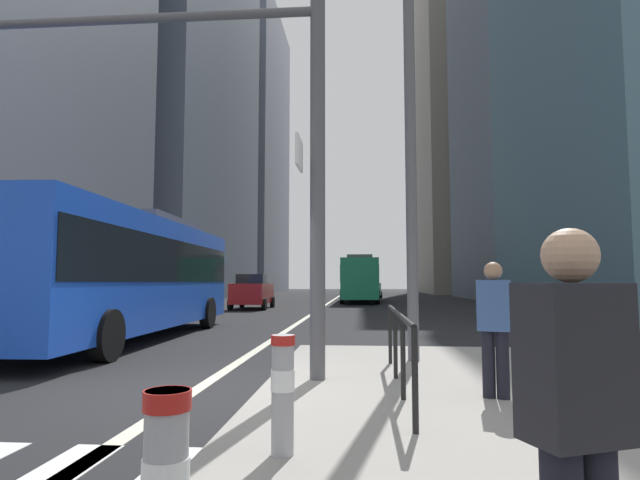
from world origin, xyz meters
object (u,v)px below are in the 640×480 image
(traffic_signal_gantry, at_px, (187,109))
(bollard_left, at_px, (283,388))
(street_lamp_post, at_px, (409,75))
(car_oncoming_mid, at_px, (253,291))
(pedestrian_walking, at_px, (576,416))
(car_receding_near, at_px, (370,287))
(pedestrian_waiting, at_px, (494,322))
(city_bus_blue_oncoming, at_px, (128,270))
(city_bus_red_distant, at_px, (364,279))
(sedan_white_oncoming, at_px, (6,301))
(city_bus_red_receding, at_px, (360,278))

(traffic_signal_gantry, distance_m, bollard_left, 5.03)
(street_lamp_post, bearing_deg, bollard_left, -107.21)
(car_oncoming_mid, xyz_separation_m, pedestrian_walking, (6.91, -26.36, 0.03))
(traffic_signal_gantry, bearing_deg, pedestrian_walking, -56.91)
(car_receding_near, xyz_separation_m, pedestrian_waiting, (0.69, -42.36, 0.05))
(city_bus_blue_oncoming, relative_size, city_bus_red_distant, 0.99)
(car_oncoming_mid, height_order, pedestrian_walking, car_oncoming_mid)
(sedan_white_oncoming, height_order, car_receding_near, same)
(car_oncoming_mid, height_order, car_receding_near, same)
(city_bus_red_receding, height_order, pedestrian_waiting, city_bus_red_receding)
(street_lamp_post, bearing_deg, pedestrian_waiting, -76.51)
(sedan_white_oncoming, bearing_deg, street_lamp_post, -20.77)
(car_oncoming_mid, relative_size, street_lamp_post, 0.57)
(city_bus_red_distant, xyz_separation_m, traffic_signal_gantry, (-2.96, -51.57, 2.27))
(city_bus_blue_oncoming, bearing_deg, traffic_signal_gantry, -58.03)
(street_lamp_post, bearing_deg, sedan_white_oncoming, 159.23)
(street_lamp_post, distance_m, bollard_left, 6.96)
(traffic_signal_gantry, bearing_deg, street_lamp_post, 28.04)
(car_oncoming_mid, xyz_separation_m, pedestrian_waiting, (7.70, -22.13, 0.04))
(pedestrian_walking, bearing_deg, street_lamp_post, 89.13)
(car_receding_near, distance_m, pedestrian_waiting, 42.37)
(car_oncoming_mid, bearing_deg, car_receding_near, 70.90)
(city_bus_blue_oncoming, bearing_deg, street_lamp_post, -28.47)
(pedestrian_waiting, bearing_deg, city_bus_blue_oncoming, 139.28)
(bollard_left, relative_size, pedestrian_waiting, 0.59)
(bollard_left, bearing_deg, car_receding_near, 88.03)
(city_bus_blue_oncoming, xyz_separation_m, pedestrian_waiting, (7.71, -6.64, -0.80))
(city_bus_red_receding, bearing_deg, pedestrian_waiting, -87.06)
(city_bus_red_receding, distance_m, car_receding_near, 10.23)
(city_bus_red_distant, height_order, traffic_signal_gantry, traffic_signal_gantry)
(pedestrian_waiting, bearing_deg, car_oncoming_mid, 109.18)
(car_oncoming_mid, relative_size, pedestrian_waiting, 2.84)
(sedan_white_oncoming, height_order, street_lamp_post, street_lamp_post)
(city_bus_red_receding, bearing_deg, bollard_left, -90.94)
(car_receding_near, xyz_separation_m, bollard_left, (-1.53, -44.51, -0.32))
(city_bus_blue_oncoming, relative_size, street_lamp_post, 1.38)
(city_bus_blue_oncoming, distance_m, car_oncoming_mid, 15.52)
(car_receding_near, bearing_deg, bollard_left, -91.97)
(city_bus_red_receding, bearing_deg, sedan_white_oncoming, -110.51)
(traffic_signal_gantry, relative_size, pedestrian_walking, 3.81)
(pedestrian_walking, bearing_deg, city_bus_red_distant, 90.43)
(pedestrian_walking, bearing_deg, city_bus_blue_oncoming, 122.51)
(city_bus_red_receding, relative_size, car_receding_near, 2.56)
(city_bus_red_distant, bearing_deg, sedan_white_oncoming, -102.28)
(car_receding_near, xyz_separation_m, pedestrian_walking, (-0.09, -46.60, 0.03))
(sedan_white_oncoming, height_order, pedestrian_waiting, sedan_white_oncoming)
(bollard_left, bearing_deg, street_lamp_post, 72.79)
(sedan_white_oncoming, distance_m, pedestrian_walking, 15.15)
(traffic_signal_gantry, bearing_deg, city_bus_blue_oncoming, 121.97)
(city_bus_blue_oncoming, bearing_deg, pedestrian_waiting, -40.72)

